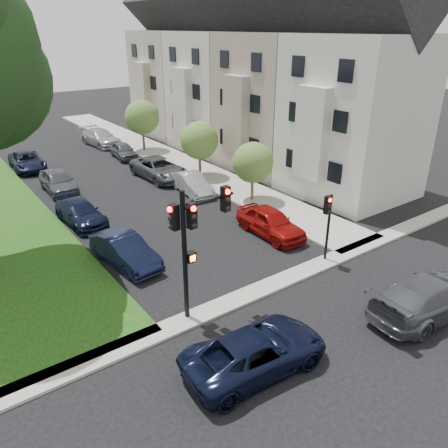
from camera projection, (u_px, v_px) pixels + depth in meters
ground at (297, 311)px, 17.43m from camera, size 140.00×140.00×0.00m
sidewalk_right at (160, 154)px, 38.70m from camera, size 3.50×44.00×0.12m
sidewalk_cross at (265, 288)px, 18.88m from camera, size 60.00×1.00×0.12m
house_a at (357, 87)px, 27.11m from camera, size 7.70×7.55×15.97m
house_b at (276, 77)px, 32.63m from camera, size 7.70×7.55×15.97m
house_c at (218, 69)px, 38.16m from camera, size 7.70×7.55×15.97m
house_d at (175, 64)px, 43.68m from camera, size 7.70×7.55×15.97m
small_tree_a at (253, 163)px, 27.38m from camera, size 2.58×2.58×3.87m
small_tree_b at (199, 140)px, 31.83m from camera, size 2.78×2.78×4.18m
small_tree_c at (142, 117)px, 38.59m from camera, size 3.02×3.02×4.53m
traffic_signal_main at (193, 231)px, 15.76m from camera, size 2.59×0.67×5.30m
traffic_signal_secondary at (328, 216)px, 20.14m from camera, size 0.45×0.37×3.42m
car_cross_near at (256, 351)px, 14.28m from camera, size 5.17×2.66×1.39m
car_cross_far at (429, 296)px, 16.99m from camera, size 5.66×2.62×1.60m
car_parked_0 at (270, 222)px, 23.52m from camera, size 1.92×4.50×1.52m
car_parked_1 at (192, 184)px, 29.49m from camera, size 1.89×4.25×1.36m
car_parked_2 at (159, 168)px, 32.36m from camera, size 2.76×5.57×1.52m
car_parked_3 at (124, 151)px, 37.38m from camera, size 1.92×4.00×1.32m
car_parked_4 at (101, 137)px, 41.38m from camera, size 2.64×5.39×1.51m
car_parked_5 at (125, 251)px, 20.62m from camera, size 2.04×4.53×1.44m
car_parked_6 at (80, 213)px, 24.98m from camera, size 2.06×4.59×1.30m
car_parked_7 at (58, 181)px, 29.67m from camera, size 1.89×4.50×1.52m
car_parked_8 at (27, 161)px, 34.42m from camera, size 2.50×4.97×1.35m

